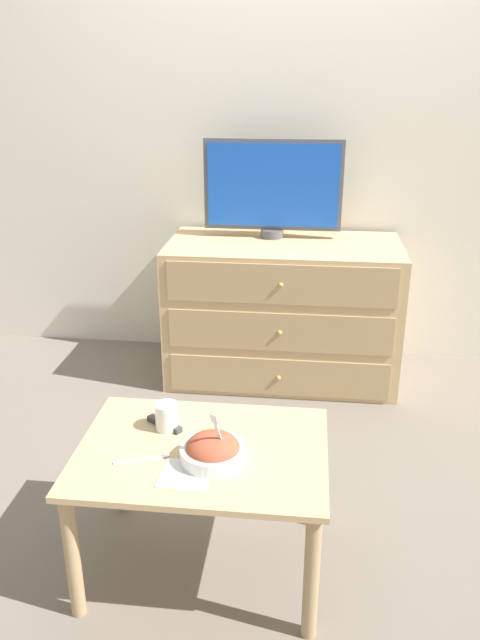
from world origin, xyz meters
name	(u,v)px	position (x,y,z in m)	size (l,w,h in m)	color
ground_plane	(289,348)	(0.00, 0.00, 0.00)	(12.00, 12.00, 0.00)	#70665B
wall_back	(297,113)	(0.00, 0.03, 1.30)	(12.00, 0.05, 2.60)	silver
dresser	(283,311)	(-0.03, -0.32, 0.36)	(1.15, 0.59, 0.71)	tan
tv	(273,187)	(-0.10, -0.21, 0.97)	(0.68, 0.12, 0.49)	#515156
coffee_table	(203,468)	(-0.21, -1.73, 0.37)	(0.75, 0.56, 0.44)	tan
takeout_bowl	(213,451)	(-0.17, -1.79, 0.48)	(0.19, 0.19, 0.18)	silver
drink_cup	(167,418)	(-0.34, -1.63, 0.48)	(0.07, 0.07, 0.09)	#9E6638
napkin	(185,475)	(-0.23, -1.87, 0.44)	(0.14, 0.14, 0.00)	white
knife	(142,459)	(-0.37, -1.81, 0.45)	(0.16, 0.07, 0.01)	white
remote_control	(165,424)	(-0.35, -1.62, 0.45)	(0.13, 0.09, 0.02)	#38383D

